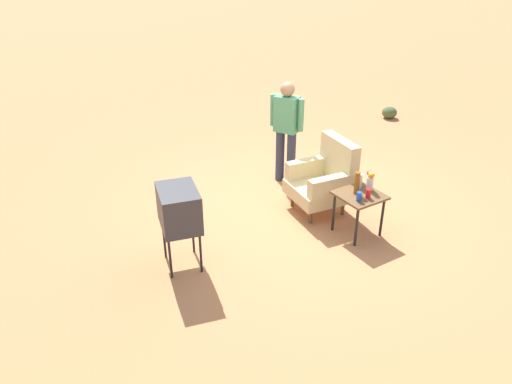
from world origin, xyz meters
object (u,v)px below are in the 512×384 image
Objects in this scene: tv_on_stand at (179,209)px; bottle_short_clear at (360,181)px; side_table at (359,200)px; armchair at (325,178)px; bottle_tall_amber at (357,183)px; soda_can_red at (368,194)px; flower_vase at (370,180)px; soda_can_blue at (359,197)px; person_standing at (286,127)px.

bottle_short_clear is at bearing 79.58° from tv_on_stand.
side_table is at bearing 75.66° from tv_on_stand.
bottle_tall_amber is (0.71, -0.06, 0.24)m from armchair.
armchair reaches higher than bottle_tall_amber.
soda_can_red is 0.25m from flower_vase.
tv_on_stand is 3.43× the size of bottle_tall_amber.
soda_can_blue is at bearing -32.85° from bottle_tall_amber.
tv_on_stand is 0.63× the size of person_standing.
soda_can_red is at bearing -2.03° from person_standing.
tv_on_stand is 2.41m from soda_can_red.
flower_vase is at bearing 99.21° from side_table.
bottle_tall_amber is (-0.18, -0.04, 0.09)m from soda_can_red.
bottle_short_clear is at bearing -146.48° from flower_vase.
bottle_short_clear is at bearing 1.01° from person_standing.
person_standing is 13.44× the size of soda_can_red.
person_standing is (-1.05, 0.05, 0.44)m from armchair.
tv_on_stand is at bearing -62.74° from person_standing.
soda_can_blue is 0.37m from flower_vase.
soda_can_blue reaches higher than side_table.
tv_on_stand is 2.66m from person_standing.
armchair is 1.79× the size of side_table.
armchair is 0.65× the size of person_standing.
bottle_short_clear is at bearing 7.41° from armchair.
soda_can_red reaches higher than side_table.
bottle_tall_amber is 0.23m from soda_can_blue.
flower_vase is (0.02, 0.21, -0.00)m from bottle_tall_amber.
person_standing is (-1.80, 0.08, 0.43)m from side_table.
side_table is 1.97× the size of bottle_tall_amber.
bottle_short_clear is (0.44, 2.39, -0.09)m from tv_on_stand.
flower_vase is (0.11, 0.07, 0.05)m from bottle_short_clear.
armchair is 0.75m from side_table.
side_table is 1.85m from person_standing.
armchair reaches higher than flower_vase.
soda_can_red is 0.41× the size of bottle_tall_amber.
armchair is 8.69× the size of soda_can_red.
soda_can_blue is 0.46× the size of flower_vase.
person_standing reaches higher than tv_on_stand.
tv_on_stand is (0.17, -2.31, 0.28)m from armchair.
armchair is at bearing 94.24° from tv_on_stand.
side_table is 0.24m from soda_can_blue.
bottle_tall_amber is at bearing -3.61° from person_standing.
tv_on_stand is at bearing -107.20° from soda_can_red.
side_table is 0.36× the size of person_standing.
tv_on_stand reaches higher than flower_vase.
person_standing is 8.20× the size of bottle_short_clear.
soda_can_red is at bearing 7.40° from side_table.
flower_vase is at bearing 12.00° from armchair.
bottle_short_clear is 0.75× the size of flower_vase.
side_table is at bearing -38.67° from bottle_short_clear.
bottle_short_clear is at bearing 123.97° from bottle_tall_amber.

